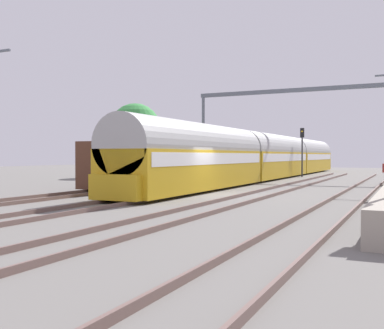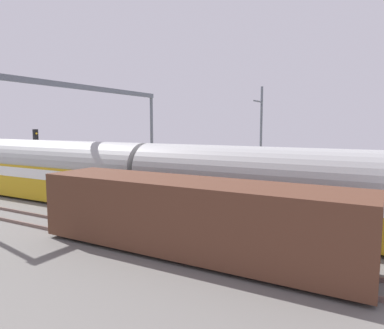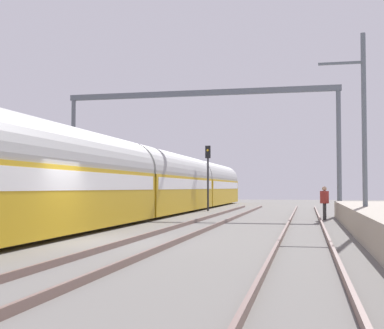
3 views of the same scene
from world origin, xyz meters
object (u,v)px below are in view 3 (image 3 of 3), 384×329
Objects in this scene: passenger_train at (169,183)px; catenary_gantry at (199,120)px; railway_signal_far at (208,169)px; person_crossing at (324,200)px.

catenary_gantry reaches higher than passenger_train.
passenger_train is 4.35m from railway_signal_far.
person_crossing is at bearing -31.78° from catenary_gantry.
catenary_gantry is (2.19, -0.85, 3.99)m from passenger_train.
passenger_train is 2.81× the size of catenary_gantry.
person_crossing is at bearing -49.90° from railway_signal_far.
railway_signal_far is (-7.82, 9.28, 1.99)m from person_crossing.
catenary_gantry is (-7.54, 4.67, 4.93)m from person_crossing.
person_crossing is 0.10× the size of catenary_gantry.
railway_signal_far is at bearing 93.38° from catenary_gantry.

